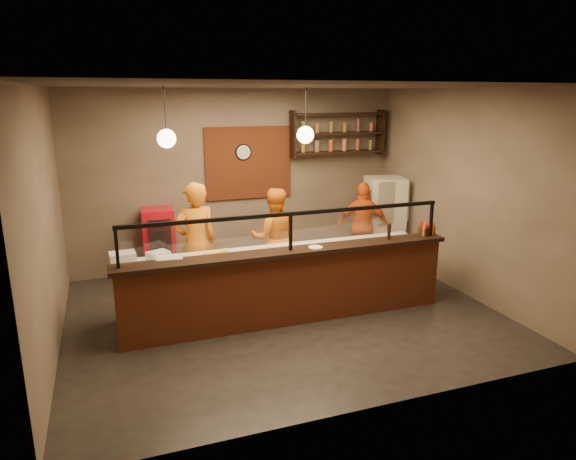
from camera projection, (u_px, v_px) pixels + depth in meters
name	position (u px, v px, depth m)	size (l,w,h in m)	color
floor	(283.00, 314.00, 7.47)	(6.00, 6.00, 0.00)	black
ceiling	(283.00, 86.00, 6.66)	(6.00, 6.00, 0.00)	#38312B
wall_back	(238.00, 180.00, 9.34)	(6.00, 6.00, 0.00)	#766756
wall_left	(45.00, 224.00, 6.09)	(5.00, 5.00, 0.00)	#766756
wall_right	(463.00, 193.00, 8.05)	(5.00, 5.00, 0.00)	#766756
wall_front	(371.00, 259.00, 4.79)	(6.00, 6.00, 0.00)	#766756
brick_patch	(249.00, 163.00, 9.31)	(1.60, 0.04, 1.30)	brown
service_counter	(290.00, 289.00, 7.07)	(4.60, 0.25, 1.00)	brown
counter_ledge	(291.00, 252.00, 6.94)	(4.70, 0.37, 0.06)	black
worktop_cabinet	(279.00, 282.00, 7.55)	(4.60, 0.75, 0.85)	gray
worktop	(279.00, 253.00, 7.43)	(4.60, 0.75, 0.05)	white
sneeze_guard	(291.00, 228.00, 6.85)	(4.50, 0.05, 0.52)	white
wall_shelving	(338.00, 133.00, 9.60)	(1.84, 0.28, 0.85)	black
wall_clock	(243.00, 152.00, 9.21)	(0.30, 0.30, 0.04)	black
pendant_left	(167.00, 138.00, 6.52)	(0.24, 0.24, 0.77)	black
pendant_right	(305.00, 135.00, 7.14)	(0.24, 0.24, 0.77)	black
cook_left	(196.00, 243.00, 7.71)	(0.68, 0.45, 1.86)	orange
cook_mid	(274.00, 238.00, 8.37)	(0.80, 0.63, 1.65)	orange
cook_right	(363.00, 226.00, 9.29)	(0.93, 0.39, 1.59)	#DE5614
fridge	(384.00, 220.00, 9.66)	(0.68, 0.63, 1.62)	beige
red_cooler	(160.00, 244.00, 8.78)	(0.53, 0.49, 1.24)	#B60C1A
pizza_dough	(260.00, 255.00, 7.20)	(0.57, 0.57, 0.01)	silver
prep_tub_a	(123.00, 259.00, 6.81)	(0.33, 0.27, 0.17)	silver
prep_tub_b	(158.00, 256.00, 6.96)	(0.27, 0.22, 0.14)	silver
prep_tub_c	(170.00, 263.00, 6.64)	(0.32, 0.26, 0.16)	silver
rolling_pin	(216.00, 253.00, 7.23)	(0.06, 0.06, 0.37)	yellow
condiment_caddy	(427.00, 231.00, 7.69)	(0.20, 0.16, 0.11)	black
pepper_mill	(389.00, 232.00, 7.42)	(0.05, 0.05, 0.23)	black
small_plate	(316.00, 247.00, 7.03)	(0.20, 0.20, 0.01)	silver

